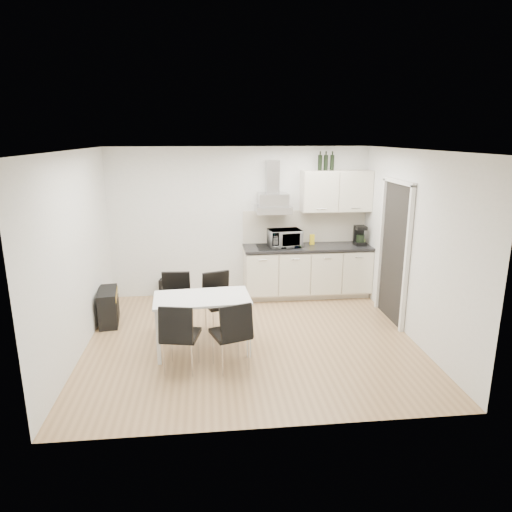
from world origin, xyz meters
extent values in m
plane|color=tan|center=(0.00, 0.00, 0.00)|extent=(4.50, 4.50, 0.00)
cube|color=white|center=(0.00, 2.00, 1.30)|extent=(4.50, 0.10, 2.60)
cube|color=white|center=(0.00, -2.00, 1.30)|extent=(4.50, 0.10, 2.60)
cube|color=white|center=(-2.25, 0.00, 1.30)|extent=(0.10, 4.00, 2.60)
cube|color=white|center=(2.25, 0.00, 1.30)|extent=(0.10, 4.00, 2.60)
plane|color=white|center=(0.00, 0.00, 2.60)|extent=(4.50, 4.50, 0.00)
cube|color=white|center=(2.21, 0.55, 1.05)|extent=(0.08, 1.04, 2.10)
cube|color=beige|center=(1.15, 1.74, 0.05)|extent=(2.16, 0.52, 0.10)
cube|color=beige|center=(1.15, 1.70, 0.48)|extent=(2.20, 0.60, 0.76)
cube|color=black|center=(1.15, 1.69, 0.90)|extent=(2.22, 0.64, 0.04)
cube|color=beige|center=(1.15, 1.99, 1.21)|extent=(2.20, 0.02, 0.58)
cube|color=beige|center=(1.65, 1.82, 1.85)|extent=(1.20, 0.35, 0.70)
cube|color=silver|center=(0.55, 1.78, 1.65)|extent=(0.60, 0.46, 0.30)
cube|color=silver|center=(0.55, 1.89, 2.10)|extent=(0.22, 0.20, 0.55)
imported|color=silver|center=(0.75, 1.68, 1.10)|extent=(0.58, 0.37, 0.37)
cube|color=yellow|center=(1.25, 1.80, 1.01)|extent=(0.08, 0.04, 0.18)
cylinder|color=brown|center=(2.08, 1.65, 0.98)|extent=(0.04, 0.04, 0.11)
cylinder|color=#4C6626|center=(2.14, 1.65, 0.98)|extent=(0.04, 0.04, 0.11)
cylinder|color=black|center=(1.35, 1.82, 2.36)|extent=(0.07, 0.07, 0.32)
cylinder|color=black|center=(1.45, 1.82, 2.36)|extent=(0.07, 0.07, 0.32)
cylinder|color=black|center=(1.56, 1.82, 2.36)|extent=(0.07, 0.07, 0.32)
cube|color=white|center=(-0.66, -0.23, 0.73)|extent=(1.28, 0.79, 0.03)
cube|color=white|center=(-1.21, -0.57, 0.36)|extent=(0.05, 0.05, 0.72)
cube|color=white|center=(-0.08, -0.49, 0.36)|extent=(0.05, 0.05, 0.72)
cube|color=white|center=(-1.25, 0.04, 0.36)|extent=(0.05, 0.05, 0.72)
cube|color=white|center=(-0.12, 0.11, 0.36)|extent=(0.05, 0.05, 0.72)
cube|color=black|center=(-2.10, 0.82, 0.26)|extent=(0.35, 0.66, 0.53)
cube|color=gold|center=(-1.96, 0.82, 0.45)|extent=(0.09, 0.57, 0.08)
cube|color=black|center=(-1.33, 1.90, 0.17)|extent=(0.23, 0.21, 0.33)
camera|label=1|loc=(-0.56, -5.85, 2.78)|focal=32.00mm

